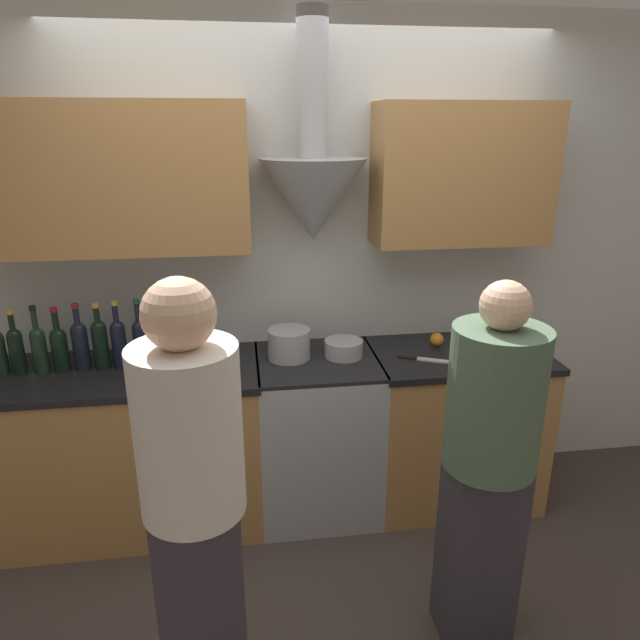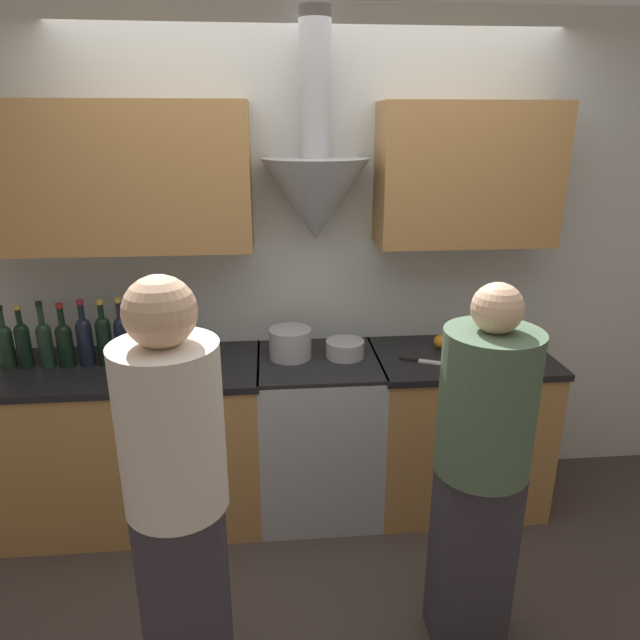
# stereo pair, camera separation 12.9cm
# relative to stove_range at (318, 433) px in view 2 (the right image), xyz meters

# --- Properties ---
(ground_plane) EXTENTS (12.00, 12.00, 0.00)m
(ground_plane) POSITION_rel_stove_range_xyz_m (0.00, -0.36, -0.45)
(ground_plane) COLOR #423833
(wall_back) EXTENTS (8.40, 0.54, 2.60)m
(wall_back) POSITION_rel_stove_range_xyz_m (-0.07, 0.27, 1.01)
(wall_back) COLOR silver
(wall_back) RESTS_ON ground_plane
(counter_left) EXTENTS (1.35, 0.62, 0.89)m
(counter_left) POSITION_rel_stove_range_xyz_m (-0.98, -0.00, -0.00)
(counter_left) COLOR #B27F47
(counter_left) RESTS_ON ground_plane
(counter_right) EXTENTS (0.93, 0.62, 0.89)m
(counter_right) POSITION_rel_stove_range_xyz_m (0.77, -0.00, -0.00)
(counter_right) COLOR #B27F47
(counter_right) RESTS_ON ground_plane
(stove_range) EXTENTS (0.63, 0.60, 0.89)m
(stove_range) POSITION_rel_stove_range_xyz_m (0.00, 0.00, 0.00)
(stove_range) COLOR #A8AAAF
(stove_range) RESTS_ON ground_plane
(wine_bottle_0) EXTENTS (0.08, 0.08, 0.32)m
(wine_bottle_0) POSITION_rel_stove_range_xyz_m (-1.56, 0.05, 0.56)
(wine_bottle_0) COLOR black
(wine_bottle_0) RESTS_ON counter_left
(wine_bottle_1) EXTENTS (0.07, 0.07, 0.32)m
(wine_bottle_1) POSITION_rel_stove_range_xyz_m (-1.47, 0.04, 0.57)
(wine_bottle_1) COLOR black
(wine_bottle_1) RESTS_ON counter_left
(wine_bottle_2) EXTENTS (0.07, 0.07, 0.34)m
(wine_bottle_2) POSITION_rel_stove_range_xyz_m (-1.36, 0.03, 0.57)
(wine_bottle_2) COLOR black
(wine_bottle_2) RESTS_ON counter_left
(wine_bottle_3) EXTENTS (0.08, 0.08, 0.33)m
(wine_bottle_3) POSITION_rel_stove_range_xyz_m (-1.27, 0.03, 0.57)
(wine_bottle_3) COLOR black
(wine_bottle_3) RESTS_ON counter_left
(wine_bottle_4) EXTENTS (0.08, 0.08, 0.34)m
(wine_bottle_4) POSITION_rel_stove_range_xyz_m (-1.17, 0.04, 0.58)
(wine_bottle_4) COLOR black
(wine_bottle_4) RESTS_ON counter_left
(wine_bottle_5) EXTENTS (0.07, 0.07, 0.34)m
(wine_bottle_5) POSITION_rel_stove_range_xyz_m (-1.08, 0.04, 0.58)
(wine_bottle_5) COLOR black
(wine_bottle_5) RESTS_ON counter_left
(wine_bottle_6) EXTENTS (0.07, 0.07, 0.35)m
(wine_bottle_6) POSITION_rel_stove_range_xyz_m (-0.99, 0.04, 0.58)
(wine_bottle_6) COLOR black
(wine_bottle_6) RESTS_ON counter_left
(wine_bottle_7) EXTENTS (0.07, 0.07, 0.35)m
(wine_bottle_7) POSITION_rel_stove_range_xyz_m (-0.89, 0.05, 0.58)
(wine_bottle_7) COLOR black
(wine_bottle_7) RESTS_ON counter_left
(wine_bottle_8) EXTENTS (0.07, 0.07, 0.32)m
(wine_bottle_8) POSITION_rel_stove_range_xyz_m (-0.80, 0.03, 0.56)
(wine_bottle_8) COLOR black
(wine_bottle_8) RESTS_ON counter_left
(wine_bottle_9) EXTENTS (0.07, 0.07, 0.34)m
(wine_bottle_9) POSITION_rel_stove_range_xyz_m (-0.72, 0.04, 0.58)
(wine_bottle_9) COLOR black
(wine_bottle_9) RESTS_ON counter_left
(stock_pot) EXTENTS (0.22, 0.22, 0.16)m
(stock_pot) POSITION_rel_stove_range_xyz_m (-0.14, 0.04, 0.52)
(stock_pot) COLOR #A8AAAF
(stock_pot) RESTS_ON stove_range
(mixing_bowl) EXTENTS (0.20, 0.20, 0.09)m
(mixing_bowl) POSITION_rel_stove_range_xyz_m (0.14, 0.02, 0.48)
(mixing_bowl) COLOR #A8AAAF
(mixing_bowl) RESTS_ON stove_range
(orange_fruit) EXTENTS (0.07, 0.07, 0.07)m
(orange_fruit) POSITION_rel_stove_range_xyz_m (0.68, 0.10, 0.48)
(orange_fruit) COLOR orange
(orange_fruit) RESTS_ON counter_right
(saucepan) EXTENTS (0.16, 0.16, 0.09)m
(saucepan) POSITION_rel_stove_range_xyz_m (0.98, 0.15, 0.48)
(saucepan) COLOR #A8AAAF
(saucepan) RESTS_ON counter_right
(chefs_knife) EXTENTS (0.25, 0.13, 0.01)m
(chefs_knife) POSITION_rel_stove_range_xyz_m (0.54, -0.09, 0.44)
(chefs_knife) COLOR silver
(chefs_knife) RESTS_ON counter_right
(person_foreground_left) EXTENTS (0.32, 0.32, 1.66)m
(person_foreground_left) POSITION_rel_stove_range_xyz_m (-0.54, -1.20, 0.48)
(person_foreground_left) COLOR #38333D
(person_foreground_left) RESTS_ON ground_plane
(person_foreground_right) EXTENTS (0.35, 0.35, 1.54)m
(person_foreground_right) POSITION_rel_stove_range_xyz_m (0.54, -0.93, 0.39)
(person_foreground_right) COLOR #38333D
(person_foreground_right) RESTS_ON ground_plane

